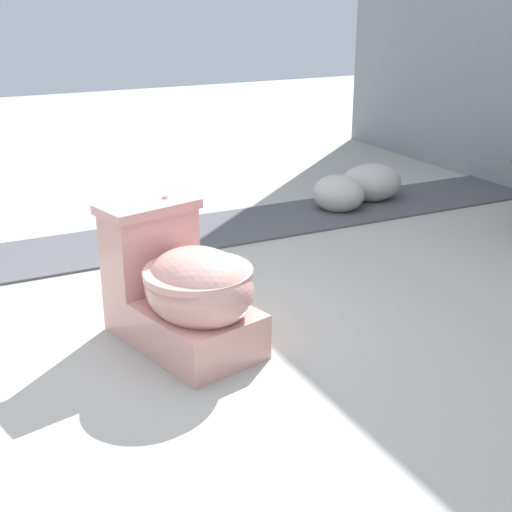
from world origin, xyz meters
name	(u,v)px	position (x,y,z in m)	size (l,w,h in m)	color
ground_plane	(178,351)	(0.00, 0.00, 0.00)	(14.00, 14.00, 0.00)	#A8A59E
gravel_strip	(186,234)	(-1.21, 0.50, 0.01)	(0.56, 8.00, 0.01)	#4C4C51
toilet	(183,290)	(-0.04, 0.05, 0.22)	(0.70, 0.51, 0.52)	#E09E93
boulder_near	(339,193)	(-1.21, 1.47, 0.11)	(0.31, 0.26, 0.22)	#B7B2AD
boulder_far	(371,183)	(-1.32, 1.78, 0.12)	(0.38, 0.31, 0.23)	#B7B2AD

